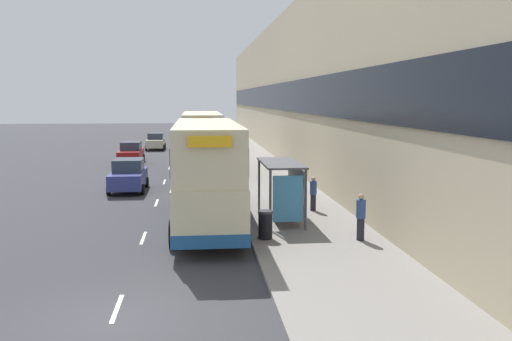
% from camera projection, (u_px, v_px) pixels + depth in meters
% --- Properties ---
extents(ground_plane, '(220.00, 220.00, 0.00)m').
position_uv_depth(ground_plane, '(112.00, 321.00, 13.63)').
color(ground_plane, '#38383D').
extents(pavement, '(5.00, 93.00, 0.14)m').
position_uv_depth(pavement, '(245.00, 156.00, 52.28)').
color(pavement, gray).
rests_on(pavement, ground_plane).
extents(terrace_facade, '(3.10, 93.00, 12.09)m').
position_uv_depth(terrace_facade, '(288.00, 90.00, 51.94)').
color(terrace_facade, '#C6B793').
rests_on(terrace_facade, ground_plane).
extents(lane_mark_0, '(0.12, 2.00, 0.01)m').
position_uv_depth(lane_mark_0, '(117.00, 308.00, 14.43)').
color(lane_mark_0, silver).
rests_on(lane_mark_0, ground_plane).
extents(lane_mark_1, '(0.12, 2.00, 0.01)m').
position_uv_depth(lane_mark_1, '(143.00, 238.00, 21.72)').
color(lane_mark_1, silver).
rests_on(lane_mark_1, ground_plane).
extents(lane_mark_2, '(0.12, 2.00, 0.01)m').
position_uv_depth(lane_mark_2, '(157.00, 203.00, 29.00)').
color(lane_mark_2, silver).
rests_on(lane_mark_2, ground_plane).
extents(lane_mark_3, '(0.12, 2.00, 0.01)m').
position_uv_depth(lane_mark_3, '(164.00, 182.00, 36.29)').
color(lane_mark_3, silver).
rests_on(lane_mark_3, ground_plane).
extents(lane_mark_4, '(0.12, 2.00, 0.01)m').
position_uv_depth(lane_mark_4, '(170.00, 168.00, 43.57)').
color(lane_mark_4, silver).
rests_on(lane_mark_4, ground_plane).
extents(lane_mark_5, '(0.12, 2.00, 0.01)m').
position_uv_depth(lane_mark_5, '(173.00, 158.00, 50.85)').
color(lane_mark_5, silver).
rests_on(lane_mark_5, ground_plane).
extents(lane_mark_6, '(0.12, 2.00, 0.01)m').
position_uv_depth(lane_mark_6, '(176.00, 150.00, 58.14)').
color(lane_mark_6, silver).
rests_on(lane_mark_6, ground_plane).
extents(lane_mark_7, '(0.12, 2.00, 0.01)m').
position_uv_depth(lane_mark_7, '(178.00, 145.00, 65.42)').
color(lane_mark_7, silver).
rests_on(lane_mark_7, ground_plane).
extents(bus_shelter, '(1.60, 4.20, 2.48)m').
position_uv_depth(bus_shelter, '(286.00, 181.00, 23.84)').
color(bus_shelter, '#4C4C51').
rests_on(bus_shelter, ground_plane).
extents(double_decker_bus_near, '(2.85, 11.32, 4.30)m').
position_uv_depth(double_decker_bus_near, '(207.00, 171.00, 23.59)').
color(double_decker_bus_near, beige).
rests_on(double_decker_bus_near, ground_plane).
extents(double_decker_bus_ahead, '(2.85, 11.36, 4.30)m').
position_uv_depth(double_decker_bus_ahead, '(202.00, 142.00, 39.10)').
color(double_decker_bus_ahead, beige).
rests_on(double_decker_bus_ahead, ground_plane).
extents(car_0, '(1.93, 4.25, 1.72)m').
position_uv_depth(car_0, '(156.00, 141.00, 59.10)').
color(car_0, '#B7B799').
rests_on(car_0, ground_plane).
extents(car_1, '(1.94, 4.59, 1.76)m').
position_uv_depth(car_1, '(131.00, 153.00, 46.55)').
color(car_1, maroon).
rests_on(car_1, ground_plane).
extents(car_2, '(2.04, 4.41, 1.83)m').
position_uv_depth(car_2, '(128.00, 175.00, 32.67)').
color(car_2, navy).
rests_on(car_2, ground_plane).
extents(car_3, '(1.95, 4.36, 1.75)m').
position_uv_depth(car_3, '(196.00, 134.00, 70.33)').
color(car_3, '#B7B799').
rests_on(car_3, ground_plane).
extents(pedestrian_at_shelter, '(0.31, 0.31, 1.58)m').
position_uv_depth(pedestrian_at_shelter, '(313.00, 193.00, 26.24)').
color(pedestrian_at_shelter, '#23232D').
rests_on(pedestrian_at_shelter, ground_plane).
extents(pedestrian_1, '(0.34, 0.34, 1.72)m').
position_uv_depth(pedestrian_1, '(361.00, 216.00, 20.75)').
color(pedestrian_1, '#23232D').
rests_on(pedestrian_1, ground_plane).
extents(pedestrian_2, '(0.31, 0.31, 1.58)m').
position_uv_depth(pedestrian_2, '(292.00, 186.00, 28.49)').
color(pedestrian_2, '#23232D').
rests_on(pedestrian_2, ground_plane).
extents(litter_bin, '(0.55, 0.55, 1.05)m').
position_uv_depth(litter_bin, '(265.00, 225.00, 21.00)').
color(litter_bin, black).
rests_on(litter_bin, ground_plane).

